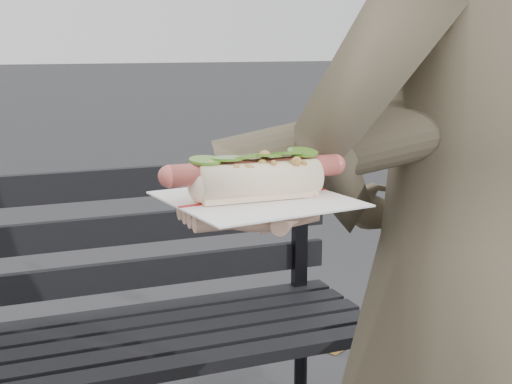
% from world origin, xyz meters
% --- Properties ---
extents(park_bench, '(1.50, 0.44, 0.88)m').
position_xyz_m(park_bench, '(0.03, 0.94, 0.52)').
color(park_bench, black).
rests_on(park_bench, ground).
extents(person, '(0.67, 0.51, 1.66)m').
position_xyz_m(person, '(0.49, 0.04, 0.83)').
color(person, brown).
rests_on(person, ground).
extents(held_hotdog, '(0.61, 0.31, 0.20)m').
position_xyz_m(held_hotdog, '(0.30, 0.00, 1.07)').
color(held_hotdog, brown).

